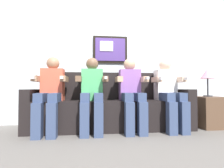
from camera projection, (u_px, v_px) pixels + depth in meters
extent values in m
plane|color=#66605B|center=(113.00, 134.00, 2.30)|extent=(6.39, 6.39, 0.00)
cube|color=silver|center=(108.00, 53.00, 3.09)|extent=(4.91, 0.05, 2.60)
cube|color=black|center=(110.00, 50.00, 3.06)|extent=(0.63, 0.03, 0.50)
cube|color=#4C337F|center=(110.00, 50.00, 3.04)|extent=(0.55, 0.02, 0.42)
cube|color=silver|center=(106.00, 46.00, 3.03)|extent=(0.24, 0.02, 0.18)
cube|color=black|center=(111.00, 114.00, 2.59)|extent=(2.23, 0.58, 0.45)
cube|color=black|center=(110.00, 86.00, 2.82)|extent=(2.23, 0.14, 0.45)
cube|color=black|center=(32.00, 110.00, 2.47)|extent=(0.14, 0.58, 0.62)
cube|color=black|center=(183.00, 108.00, 2.72)|extent=(0.14, 0.58, 0.62)
cube|color=#D8593F|center=(53.00, 85.00, 2.50)|extent=(0.32, 0.20, 0.48)
sphere|color=#9E7556|center=(53.00, 63.00, 2.51)|extent=(0.19, 0.19, 0.19)
cube|color=#38476B|center=(42.00, 97.00, 2.29)|extent=(0.12, 0.40, 0.12)
cube|color=#38476B|center=(56.00, 97.00, 2.31)|extent=(0.12, 0.40, 0.12)
cube|color=#38476B|center=(37.00, 121.00, 2.08)|extent=(0.12, 0.12, 0.45)
cube|color=#38476B|center=(52.00, 121.00, 2.10)|extent=(0.12, 0.12, 0.45)
cube|color=#9E7556|center=(37.00, 79.00, 2.36)|extent=(0.08, 0.28, 0.08)
cube|color=#9E7556|center=(64.00, 79.00, 2.40)|extent=(0.08, 0.28, 0.08)
cube|color=white|center=(62.00, 78.00, 2.25)|extent=(0.04, 0.13, 0.04)
cube|color=white|center=(33.00, 77.00, 2.20)|extent=(0.04, 0.10, 0.04)
cube|color=#4CB266|center=(92.00, 85.00, 2.56)|extent=(0.32, 0.20, 0.48)
sphere|color=brown|center=(92.00, 64.00, 2.57)|extent=(0.19, 0.19, 0.19)
cube|color=#38476B|center=(86.00, 97.00, 2.35)|extent=(0.12, 0.40, 0.12)
cube|color=#38476B|center=(98.00, 97.00, 2.37)|extent=(0.12, 0.40, 0.12)
cube|color=#38476B|center=(85.00, 120.00, 2.14)|extent=(0.12, 0.12, 0.45)
cube|color=#38476B|center=(99.00, 120.00, 2.16)|extent=(0.12, 0.12, 0.45)
cube|color=brown|center=(79.00, 79.00, 2.43)|extent=(0.08, 0.28, 0.08)
cube|color=brown|center=(105.00, 79.00, 2.47)|extent=(0.08, 0.28, 0.08)
cube|color=white|center=(106.00, 78.00, 2.31)|extent=(0.04, 0.13, 0.04)
cube|color=#8C59A5|center=(130.00, 85.00, 2.63)|extent=(0.32, 0.20, 0.48)
sphere|color=tan|center=(130.00, 65.00, 2.64)|extent=(0.19, 0.19, 0.19)
cube|color=#38476B|center=(127.00, 97.00, 2.41)|extent=(0.12, 0.40, 0.12)
cube|color=#38476B|center=(139.00, 97.00, 2.43)|extent=(0.12, 0.40, 0.12)
cube|color=#38476B|center=(129.00, 119.00, 2.21)|extent=(0.12, 0.12, 0.45)
cube|color=#38476B|center=(143.00, 119.00, 2.23)|extent=(0.12, 0.12, 0.45)
cube|color=tan|center=(119.00, 79.00, 2.49)|extent=(0.08, 0.28, 0.08)
cube|color=tan|center=(143.00, 80.00, 2.53)|extent=(0.08, 0.28, 0.08)
cube|color=white|center=(147.00, 78.00, 2.37)|extent=(0.04, 0.13, 0.04)
cube|color=white|center=(165.00, 85.00, 2.69)|extent=(0.32, 0.20, 0.48)
sphere|color=beige|center=(165.00, 65.00, 2.70)|extent=(0.19, 0.19, 0.19)
cube|color=#38476B|center=(165.00, 97.00, 2.48)|extent=(0.12, 0.40, 0.12)
cube|color=#38476B|center=(177.00, 97.00, 2.50)|extent=(0.12, 0.40, 0.12)
cube|color=#38476B|center=(172.00, 118.00, 2.27)|extent=(0.12, 0.12, 0.45)
cube|color=#38476B|center=(184.00, 118.00, 2.29)|extent=(0.12, 0.12, 0.45)
cube|color=beige|center=(157.00, 80.00, 2.55)|extent=(0.08, 0.28, 0.08)
cube|color=beige|center=(180.00, 80.00, 2.60)|extent=(0.08, 0.28, 0.08)
cube|color=white|center=(186.00, 79.00, 2.44)|extent=(0.04, 0.13, 0.04)
cube|color=white|center=(161.00, 78.00, 2.40)|extent=(0.04, 0.10, 0.04)
cube|color=brown|center=(209.00, 112.00, 2.70)|extent=(0.40, 0.40, 0.50)
cylinder|color=#333338|center=(208.00, 96.00, 2.73)|extent=(0.14, 0.14, 0.02)
cylinder|color=#333338|center=(208.00, 87.00, 2.74)|extent=(0.02, 0.02, 0.28)
cone|color=pink|center=(208.00, 74.00, 2.74)|extent=(0.22, 0.22, 0.16)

